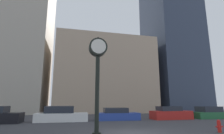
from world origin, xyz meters
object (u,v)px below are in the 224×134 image
at_px(car_blue, 117,115).
at_px(car_green, 210,113).
at_px(car_red, 171,114).
at_px(fire_hydrant_near, 219,126).
at_px(car_white, 61,115).
at_px(street_clock, 98,67).

xyz_separation_m(car_blue, car_green, (10.79, -0.54, 0.03)).
bearing_deg(car_red, fire_hydrant_near, -102.82).
xyz_separation_m(car_blue, car_red, (5.79, -0.50, 0.07)).
bearing_deg(car_white, car_red, 0.08).
distance_m(car_white, car_green, 16.30).
xyz_separation_m(street_clock, fire_hydrant_near, (7.31, -0.28, -3.28)).
relative_size(car_blue, car_red, 1.04).
bearing_deg(car_white, street_clock, -73.89).
height_order(street_clock, fire_hydrant_near, street_clock).
relative_size(street_clock, car_red, 1.27).
relative_size(car_red, fire_hydrant_near, 5.88).
relative_size(car_white, car_green, 1.10).
bearing_deg(car_blue, car_white, -174.90).
bearing_deg(fire_hydrant_near, car_white, 138.16).
bearing_deg(fire_hydrant_near, car_red, 77.51).
height_order(street_clock, car_blue, street_clock).
xyz_separation_m(car_blue, fire_hydrant_near, (3.96, -8.74, -0.14)).
height_order(car_blue, fire_hydrant_near, car_blue).
bearing_deg(fire_hydrant_near, car_green, 50.24).
xyz_separation_m(car_white, car_green, (16.30, -0.28, -0.05)).
height_order(car_red, car_green, car_red).
height_order(street_clock, car_red, street_clock).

